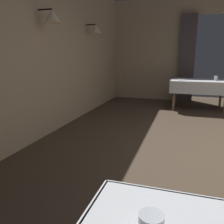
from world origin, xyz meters
name	(u,v)px	position (x,y,z in m)	size (l,w,h in m)	color
wall_left	(37,45)	(-3.20, 0.00, 1.51)	(0.49, 8.40, 3.00)	tan
wall_back	(221,50)	(0.00, 4.18, 1.51)	(6.40, 0.27, 3.00)	tan
dining_table_mid	(199,84)	(-0.58, 3.04, 0.66)	(1.41, 1.06, 0.75)	#7A604C
plate_mid_a	(181,80)	(-1.02, 2.87, 0.76)	(0.24, 0.24, 0.01)	white
glass_mid_b	(216,78)	(-0.21, 2.92, 0.81)	(0.08, 0.08, 0.12)	silver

